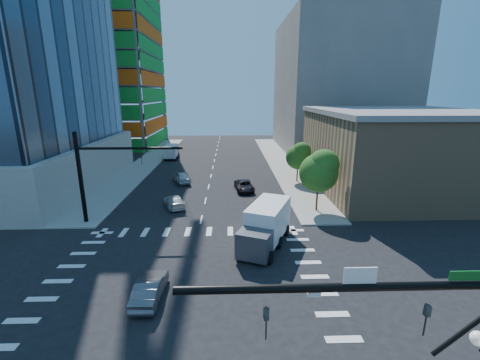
{
  "coord_description": "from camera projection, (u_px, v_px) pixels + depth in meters",
  "views": [
    {
      "loc": [
        3.04,
        -19.01,
        12.63
      ],
      "look_at": [
        3.89,
        8.0,
        5.29
      ],
      "focal_mm": 24.0,
      "sensor_mm": 36.0,
      "label": 1
    }
  ],
  "objects": [
    {
      "name": "signal_mast_nw",
      "position": [
        95.0,
        170.0,
        30.9
      ],
      "size": [
        10.2,
        0.4,
        9.0
      ],
      "color": "black",
      "rests_on": "sidewalk_nw"
    },
    {
      "name": "tree_north",
      "position": [
        299.0,
        155.0,
        45.88
      ],
      "size": [
        3.54,
        3.52,
        5.78
      ],
      "color": "#382316",
      "rests_on": "sidewalk_ne"
    },
    {
      "name": "bg_building_ne",
      "position": [
        336.0,
        87.0,
        71.74
      ],
      "size": [
        24.0,
        30.0,
        28.0
      ],
      "primitive_type": "cube",
      "color": "slate",
      "rests_on": "ground"
    },
    {
      "name": "box_truck_far",
      "position": [
        172.0,
        152.0,
        63.66
      ],
      "size": [
        2.49,
        5.5,
        2.84
      ],
      "rotation": [
        0.0,
        0.0,
        3.18
      ],
      "color": "black",
      "rests_on": "ground"
    },
    {
      "name": "road_markings",
      "position": [
        186.0,
        287.0,
        21.55
      ],
      "size": [
        20.0,
        20.0,
        0.01
      ],
      "primitive_type": "cube",
      "color": "silver",
      "rests_on": "ground"
    },
    {
      "name": "car_sb_cross",
      "position": [
        150.0,
        289.0,
        20.2
      ],
      "size": [
        1.6,
        4.35,
        1.42
      ],
      "primitive_type": "imported",
      "rotation": [
        0.0,
        0.0,
        3.12
      ],
      "color": "#55545A",
      "rests_on": "ground"
    },
    {
      "name": "commercial_building",
      "position": [
        397.0,
        151.0,
        42.13
      ],
      "size": [
        20.5,
        22.5,
        10.6
      ],
      "color": "#9A7C59",
      "rests_on": "ground"
    },
    {
      "name": "car_sb_near",
      "position": [
        174.0,
        201.0,
        36.67
      ],
      "size": [
        3.38,
        4.95,
        1.33
      ],
      "primitive_type": "imported",
      "rotation": [
        0.0,
        0.0,
        3.51
      ],
      "color": "silver",
      "rests_on": "ground"
    },
    {
      "name": "sidewalk_nw",
      "position": [
        147.0,
        163.0,
        59.74
      ],
      "size": [
        5.0,
        60.0,
        0.15
      ],
      "primitive_type": "cube",
      "color": "gray",
      "rests_on": "ground"
    },
    {
      "name": "tree_south",
      "position": [
        320.0,
        170.0,
        34.11
      ],
      "size": [
        4.16,
        4.16,
        6.82
      ],
      "color": "#382316",
      "rests_on": "sidewalk_ne"
    },
    {
      "name": "car_nb_far",
      "position": [
        244.0,
        186.0,
        42.71
      ],
      "size": [
        2.77,
        5.07,
        1.35
      ],
      "primitive_type": "imported",
      "rotation": [
        0.0,
        0.0,
        0.11
      ],
      "color": "black",
      "rests_on": "ground"
    },
    {
      "name": "ground",
      "position": [
        186.0,
        287.0,
        21.55
      ],
      "size": [
        160.0,
        160.0,
        0.0
      ],
      "primitive_type": "plane",
      "color": "black",
      "rests_on": "ground"
    },
    {
      "name": "sidewalk_ne",
      "position": [
        280.0,
        162.0,
        60.49
      ],
      "size": [
        5.0,
        60.0,
        0.15
      ],
      "primitive_type": "cube",
      "color": "gray",
      "rests_on": "ground"
    },
    {
      "name": "car_sb_mid",
      "position": [
        181.0,
        177.0,
        46.56
      ],
      "size": [
        3.47,
        5.04,
        1.59
      ],
      "primitive_type": "imported",
      "rotation": [
        0.0,
        0.0,
        3.52
      ],
      "color": "silver",
      "rests_on": "ground"
    },
    {
      "name": "box_truck_near",
      "position": [
        264.0,
        229.0,
        26.92
      ],
      "size": [
        5.27,
        7.28,
        3.52
      ],
      "rotation": [
        0.0,
        0.0,
        -0.41
      ],
      "color": "black",
      "rests_on": "ground"
    },
    {
      "name": "construction_building",
      "position": [
        97.0,
        39.0,
        74.0
      ],
      "size": [
        25.16,
        34.5,
        70.6
      ],
      "color": "gray",
      "rests_on": "ground"
    }
  ]
}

